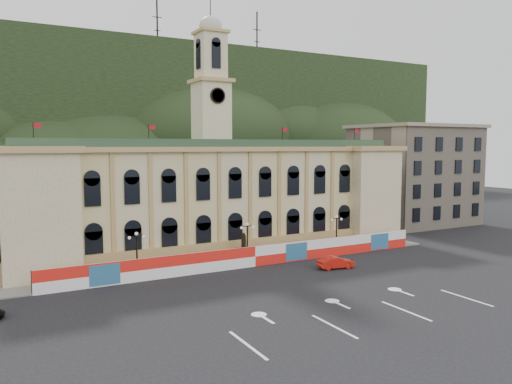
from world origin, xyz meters
TOP-DOWN VIEW (x-y plane):
  - ground at (0.00, 0.00)m, footprint 260.00×260.00m
  - lane_markings at (0.00, -5.00)m, footprint 26.00×10.00m
  - hill_ridge at (0.03, 121.99)m, footprint 230.00×80.00m
  - city_hall at (0.00, 27.63)m, footprint 56.20×17.60m
  - side_building_right at (43.00, 30.93)m, footprint 21.00×17.00m
  - hoarding_fence at (0.06, 15.07)m, footprint 50.00×0.44m
  - pavement at (0.00, 17.75)m, footprint 56.00×5.50m
  - statue at (0.00, 18.00)m, footprint 1.40×1.40m
  - lamp_left at (-14.00, 17.00)m, footprint 1.96×0.44m
  - lamp_center at (0.00, 17.00)m, footprint 1.96×0.44m
  - lamp_right at (14.00, 17.00)m, footprint 1.96×0.44m
  - red_sedan at (8.09, 9.45)m, footprint 2.89×4.93m

SIDE VIEW (x-z plane):
  - ground at x=0.00m, z-range 0.00..0.00m
  - lane_markings at x=0.00m, z-range -0.01..0.01m
  - pavement at x=0.00m, z-range 0.00..0.16m
  - red_sedan at x=8.09m, z-range 0.00..1.47m
  - statue at x=0.00m, z-range -0.67..3.05m
  - hoarding_fence at x=0.06m, z-range 0.00..2.50m
  - lamp_left at x=-14.00m, z-range 0.50..5.65m
  - lamp_center at x=0.00m, z-range 0.50..5.65m
  - lamp_right at x=14.00m, z-range 0.50..5.65m
  - city_hall at x=0.00m, z-range -10.70..26.40m
  - side_building_right at x=43.00m, z-range 0.03..18.63m
  - hill_ridge at x=0.03m, z-range -12.52..51.48m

